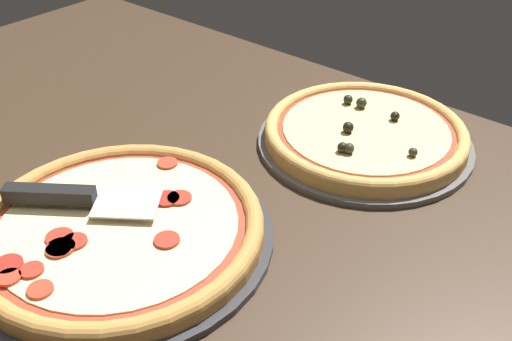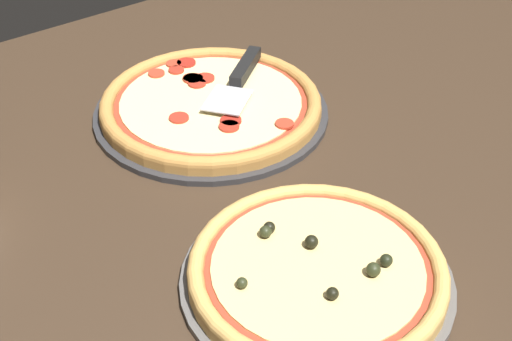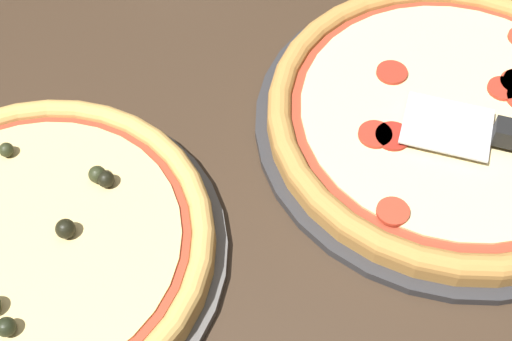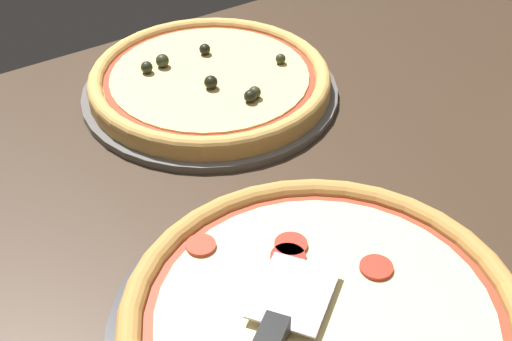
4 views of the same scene
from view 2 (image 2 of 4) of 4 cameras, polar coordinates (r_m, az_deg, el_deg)
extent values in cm
cube|color=#38281C|center=(120.66, 0.29, 3.15)|extent=(152.39, 109.66, 3.60)
cylinder|color=#2D2D30|center=(121.58, -3.60, 4.65)|extent=(39.69, 39.69, 1.00)
cylinder|color=#B77F3D|center=(120.92, -3.62, 5.16)|extent=(37.31, 37.31, 1.50)
torus|color=#B77F3D|center=(120.52, -3.64, 5.46)|extent=(37.31, 37.31, 2.39)
cylinder|color=#A33823|center=(120.49, -3.64, 5.49)|extent=(32.43, 32.43, 0.15)
cylinder|color=beige|center=(120.42, -3.64, 5.54)|extent=(30.59, 30.59, 0.40)
cylinder|color=#AD2D1E|center=(124.96, -4.74, 6.96)|extent=(3.14, 3.14, 0.40)
cylinder|color=#B73823|center=(126.42, -5.05, 7.32)|extent=(3.54, 3.54, 0.40)
cylinder|color=#AD2D1E|center=(126.44, -4.12, 7.38)|extent=(3.44, 3.44, 0.40)
cylinder|color=#AD2D1E|center=(129.42, -6.40, 7.98)|extent=(2.80, 2.80, 0.40)
cylinder|color=#B73823|center=(126.63, -5.19, 7.37)|extent=(3.10, 3.10, 0.40)
cylinder|color=#B73823|center=(131.60, -6.60, 8.49)|extent=(2.77, 2.77, 0.40)
cylinder|color=maroon|center=(131.66, -5.60, 8.57)|extent=(3.45, 3.45, 0.40)
cylinder|color=maroon|center=(114.52, -2.03, 4.01)|extent=(3.45, 3.45, 0.40)
cylinder|color=#AD2D1E|center=(115.80, -6.18, 4.21)|extent=(3.22, 3.22, 0.40)
cylinder|color=#AD2D1E|center=(113.11, -2.17, 3.55)|extent=(3.30, 3.30, 0.40)
cylinder|color=#B73823|center=(128.81, -7.97, 7.70)|extent=(2.95, 2.95, 0.40)
cylinder|color=#B73823|center=(113.76, 2.30, 3.76)|extent=(2.99, 2.99, 0.40)
cylinder|color=#565451|center=(90.87, 4.86, -8.77)|extent=(34.46, 34.46, 1.00)
cylinder|color=tan|center=(89.87, 4.91, -8.15)|extent=(32.39, 32.39, 1.80)
torus|color=tan|center=(89.24, 4.94, -7.74)|extent=(32.39, 32.39, 2.05)
cylinder|color=#A33823|center=(89.19, 4.94, -7.71)|extent=(28.15, 28.15, 0.15)
cylinder|color=#E5C67A|center=(89.10, 4.94, -7.65)|extent=(26.56, 26.56, 0.40)
sphere|color=#282D19|center=(87.96, 9.37, -7.83)|extent=(1.82, 1.82, 1.82)
sphere|color=black|center=(89.54, 10.38, -7.08)|extent=(1.61, 1.61, 1.61)
sphere|color=black|center=(84.75, 6.13, -9.75)|extent=(1.55, 1.55, 1.55)
sphere|color=#282D19|center=(91.91, 0.76, -4.92)|extent=(1.63, 1.63, 1.63)
sphere|color=black|center=(92.56, 1.07, -4.58)|extent=(1.58, 1.58, 1.58)
sphere|color=black|center=(90.68, 4.46, -5.71)|extent=(1.76, 1.76, 1.76)
sphere|color=#282D19|center=(85.57, -1.13, -8.98)|extent=(1.39, 1.39, 1.39)
cube|color=#B7B7BC|center=(118.55, -2.29, 5.67)|extent=(10.66, 10.27, 0.24)
cube|color=black|center=(126.52, -0.84, 8.32)|extent=(11.02, 8.89, 2.00)
camera|label=1|loc=(1.21, -38.46, 23.40)|focal=42.00mm
camera|label=3|loc=(0.92, 28.46, 27.90)|focal=50.00mm
camera|label=4|loc=(1.45, -2.06, 31.84)|focal=50.00mm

